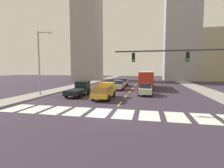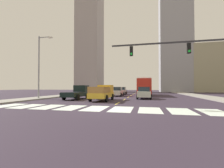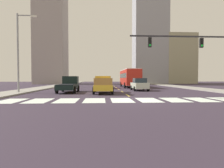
# 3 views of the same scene
# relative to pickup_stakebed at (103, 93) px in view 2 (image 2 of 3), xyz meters

# --- Properties ---
(ground_plane) EXTENTS (160.00, 160.00, 0.00)m
(ground_plane) POSITION_rel_pickup_stakebed_xyz_m (2.45, -7.13, -0.94)
(ground_plane) COLOR #342A38
(sidewalk_right) EXTENTS (3.31, 110.00, 0.15)m
(sidewalk_right) POSITION_rel_pickup_stakebed_xyz_m (15.06, 10.87, -0.86)
(sidewalk_right) COLOR gray
(sidewalk_right) RESTS_ON ground
(sidewalk_left) EXTENTS (3.31, 110.00, 0.15)m
(sidewalk_left) POSITION_rel_pickup_stakebed_xyz_m (-10.15, 10.87, -0.86)
(sidewalk_left) COLOR gray
(sidewalk_left) RESTS_ON ground
(crosswalk_stripe_0) EXTENTS (1.63, 3.09, 0.01)m
(crosswalk_stripe_0) POSITION_rel_pickup_stakebed_xyz_m (-6.95, -7.13, -0.93)
(crosswalk_stripe_0) COLOR silver
(crosswalk_stripe_0) RESTS_ON ground
(crosswalk_stripe_1) EXTENTS (1.63, 3.09, 0.01)m
(crosswalk_stripe_1) POSITION_rel_pickup_stakebed_xyz_m (-4.86, -7.13, -0.93)
(crosswalk_stripe_1) COLOR silver
(crosswalk_stripe_1) RESTS_ON ground
(crosswalk_stripe_2) EXTENTS (1.63, 3.09, 0.01)m
(crosswalk_stripe_2) POSITION_rel_pickup_stakebed_xyz_m (-2.77, -7.13, -0.93)
(crosswalk_stripe_2) COLOR silver
(crosswalk_stripe_2) RESTS_ON ground
(crosswalk_stripe_3) EXTENTS (1.63, 3.09, 0.01)m
(crosswalk_stripe_3) POSITION_rel_pickup_stakebed_xyz_m (-0.68, -7.13, -0.93)
(crosswalk_stripe_3) COLOR silver
(crosswalk_stripe_3) RESTS_ON ground
(crosswalk_stripe_4) EXTENTS (1.63, 3.09, 0.01)m
(crosswalk_stripe_4) POSITION_rel_pickup_stakebed_xyz_m (1.41, -7.13, -0.93)
(crosswalk_stripe_4) COLOR silver
(crosswalk_stripe_4) RESTS_ON ground
(crosswalk_stripe_5) EXTENTS (1.63, 3.09, 0.01)m
(crosswalk_stripe_5) POSITION_rel_pickup_stakebed_xyz_m (3.50, -7.13, -0.93)
(crosswalk_stripe_5) COLOR silver
(crosswalk_stripe_5) RESTS_ON ground
(crosswalk_stripe_6) EXTENTS (1.63, 3.09, 0.01)m
(crosswalk_stripe_6) POSITION_rel_pickup_stakebed_xyz_m (5.59, -7.13, -0.93)
(crosswalk_stripe_6) COLOR silver
(crosswalk_stripe_6) RESTS_ON ground
(crosswalk_stripe_7) EXTENTS (1.63, 3.09, 0.01)m
(crosswalk_stripe_7) POSITION_rel_pickup_stakebed_xyz_m (7.68, -7.13, -0.93)
(crosswalk_stripe_7) COLOR silver
(crosswalk_stripe_7) RESTS_ON ground
(crosswalk_stripe_8) EXTENTS (1.63, 3.09, 0.01)m
(crosswalk_stripe_8) POSITION_rel_pickup_stakebed_xyz_m (9.77, -7.13, -0.93)
(crosswalk_stripe_8) COLOR silver
(crosswalk_stripe_8) RESTS_ON ground
(lane_dash_0) EXTENTS (0.16, 2.40, 0.01)m
(lane_dash_0) POSITION_rel_pickup_stakebed_xyz_m (2.45, -3.13, -0.93)
(lane_dash_0) COLOR #E4C648
(lane_dash_0) RESTS_ON ground
(lane_dash_1) EXTENTS (0.16, 2.40, 0.01)m
(lane_dash_1) POSITION_rel_pickup_stakebed_xyz_m (2.45, 1.87, -0.93)
(lane_dash_1) COLOR #E4C648
(lane_dash_1) RESTS_ON ground
(lane_dash_2) EXTENTS (0.16, 2.40, 0.01)m
(lane_dash_2) POSITION_rel_pickup_stakebed_xyz_m (2.45, 6.87, -0.93)
(lane_dash_2) COLOR #E4C648
(lane_dash_2) RESTS_ON ground
(lane_dash_3) EXTENTS (0.16, 2.40, 0.01)m
(lane_dash_3) POSITION_rel_pickup_stakebed_xyz_m (2.45, 11.87, -0.93)
(lane_dash_3) COLOR #E4C648
(lane_dash_3) RESTS_ON ground
(lane_dash_4) EXTENTS (0.16, 2.40, 0.01)m
(lane_dash_4) POSITION_rel_pickup_stakebed_xyz_m (2.45, 16.87, -0.93)
(lane_dash_4) COLOR #E4C648
(lane_dash_4) RESTS_ON ground
(lane_dash_5) EXTENTS (0.16, 2.40, 0.01)m
(lane_dash_5) POSITION_rel_pickup_stakebed_xyz_m (2.45, 21.87, -0.93)
(lane_dash_5) COLOR #E4C648
(lane_dash_5) RESTS_ON ground
(lane_dash_6) EXTENTS (0.16, 2.40, 0.01)m
(lane_dash_6) POSITION_rel_pickup_stakebed_xyz_m (2.45, 26.87, -0.93)
(lane_dash_6) COLOR #E4C648
(lane_dash_6) RESTS_ON ground
(lane_dash_7) EXTENTS (0.16, 2.40, 0.01)m
(lane_dash_7) POSITION_rel_pickup_stakebed_xyz_m (2.45, 31.87, -0.93)
(lane_dash_7) COLOR #E4C648
(lane_dash_7) RESTS_ON ground
(pickup_stakebed) EXTENTS (2.18, 5.20, 1.96)m
(pickup_stakebed) POSITION_rel_pickup_stakebed_xyz_m (0.00, 0.00, 0.00)
(pickup_stakebed) COLOR gold
(pickup_stakebed) RESTS_ON ground
(pickup_dark) EXTENTS (2.18, 5.20, 1.96)m
(pickup_dark) POSITION_rel_pickup_stakebed_xyz_m (-4.13, 1.39, -0.02)
(pickup_dark) COLOR black
(pickup_dark) RESTS_ON ground
(city_bus) EXTENTS (2.72, 10.80, 3.32)m
(city_bus) POSITION_rel_pickup_stakebed_xyz_m (5.06, 12.95, 1.02)
(city_bus) COLOR red
(city_bus) RESTS_ON ground
(sedan_near_right) EXTENTS (2.02, 4.40, 1.72)m
(sedan_near_right) POSITION_rel_pickup_stakebed_xyz_m (5.08, 3.95, -0.08)
(sedan_near_right) COLOR silver
(sedan_near_right) RESTS_ON ground
(sedan_far) EXTENTS (2.02, 4.40, 1.72)m
(sedan_far) POSITION_rel_pickup_stakebed_xyz_m (0.14, 9.32, -0.08)
(sedan_far) COLOR beige
(sedan_far) RESTS_ON ground
(sedan_mid) EXTENTS (2.02, 4.40, 1.72)m
(sedan_mid) POSITION_rel_pickup_stakebed_xyz_m (0.01, 15.81, -0.08)
(sedan_mid) COLOR gray
(sedan_mid) RESTS_ON ground
(traffic_signal_gantry) EXTENTS (11.77, 0.27, 6.00)m
(traffic_signal_gantry) POSITION_rel_pickup_stakebed_xyz_m (10.07, -5.23, 3.36)
(traffic_signal_gantry) COLOR #2D2D33
(traffic_signal_gantry) RESTS_ON ground
(streetlight_left) EXTENTS (2.20, 0.28, 9.00)m
(streetlight_left) POSITION_rel_pickup_stakebed_xyz_m (-9.46, 0.21, 4.03)
(streetlight_left) COLOR gray
(streetlight_left) RESTS_ON ground
(tower_tall_centre) EXTENTS (8.77, 8.88, 51.90)m
(tower_tall_centre) POSITION_rel_pickup_stakebed_xyz_m (-15.53, 35.82, 25.02)
(tower_tall_centre) COLOR #9B9291
(tower_tall_centre) RESTS_ON ground
(block_mid_left) EXTENTS (10.54, 7.87, 35.41)m
(block_mid_left) POSITION_rel_pickup_stakebed_xyz_m (15.68, 38.47, 16.77)
(block_mid_left) COLOR #97989E
(block_mid_left) RESTS_ON ground
(block_mid_right) EXTENTS (9.41, 11.63, 16.02)m
(block_mid_right) POSITION_rel_pickup_stakebed_xyz_m (25.31, 40.30, 7.07)
(block_mid_right) COLOR tan
(block_mid_right) RESTS_ON ground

